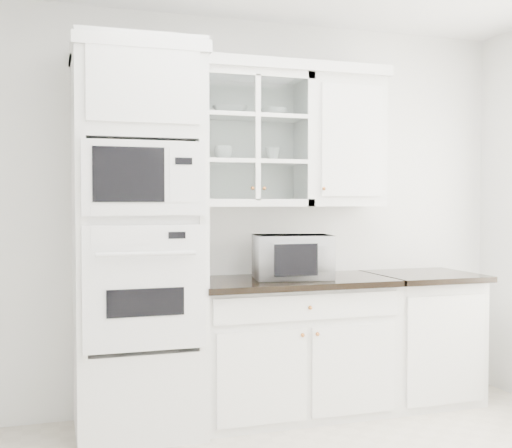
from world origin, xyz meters
name	(u,v)px	position (x,y,z in m)	size (l,w,h in m)	color
room_shell	(312,133)	(0.00, 0.43, 1.78)	(4.00, 3.50, 2.70)	white
oven_column	(138,239)	(-0.75, 1.42, 1.20)	(0.76, 0.68, 2.40)	white
base_cabinet_run	(292,345)	(0.28, 1.45, 0.46)	(1.32, 0.67, 0.92)	white
extra_base_cabinet	(421,336)	(1.28, 1.45, 0.46)	(0.72, 0.67, 0.92)	white
upper_cabinet_glass	(250,140)	(0.03, 1.58, 1.85)	(0.80, 0.33, 0.90)	white
upper_cabinet_solid	(341,143)	(0.71, 1.58, 1.85)	(0.55, 0.33, 0.90)	white
crown_molding	(236,66)	(-0.07, 1.56, 2.33)	(2.14, 0.38, 0.07)	white
countertop_microwave	(292,257)	(0.27, 1.43, 1.07)	(0.50, 0.42, 0.29)	white
bowl_a	(230,111)	(-0.11, 1.58, 2.04)	(0.23, 0.23, 0.06)	white
bowl_b	(274,113)	(0.19, 1.57, 2.04)	(0.18, 0.18, 0.06)	white
cup_a	(223,153)	(-0.16, 1.59, 1.76)	(0.12, 0.12, 0.09)	white
cup_b	(273,154)	(0.19, 1.57, 1.76)	(0.10, 0.10, 0.09)	white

